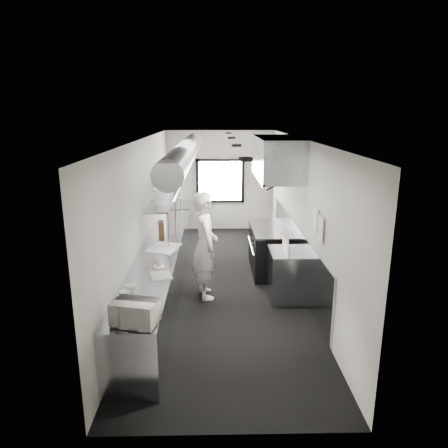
{
  "coord_description": "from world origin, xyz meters",
  "views": [
    {
      "loc": [
        -0.14,
        -7.62,
        3.27
      ],
      "look_at": [
        0.02,
        -0.2,
        1.27
      ],
      "focal_mm": 33.25,
      "sensor_mm": 36.0,
      "label": 1
    }
  ],
  "objects_px": {
    "microwave": "(135,313)",
    "plate_stack_a": "(160,197)",
    "small_plate": "(159,266)",
    "squeeze_bottle_e": "(284,242)",
    "range": "(271,249)",
    "knife_block": "(161,227)",
    "far_work_table": "(178,221)",
    "squeeze_bottle_c": "(284,247)",
    "plate_stack_d": "(168,182)",
    "deli_tub_a": "(131,289)",
    "exhaust_hood": "(277,158)",
    "squeeze_bottle_d": "(287,244)",
    "prep_counter": "(161,272)",
    "deli_tub_b": "(124,295)",
    "squeeze_bottle_a": "(288,252)",
    "bottle_station": "(287,275)",
    "cutting_board": "(164,248)",
    "plate_stack_b": "(163,191)",
    "squeeze_bottle_b": "(286,249)",
    "plate_stack_c": "(168,186)",
    "pass_shelf": "(166,197)",
    "line_cook": "(205,245)"
  },
  "relations": [
    {
      "from": "knife_block",
      "to": "plate_stack_b",
      "type": "bearing_deg",
      "value": 72.7
    },
    {
      "from": "range",
      "to": "squeeze_bottle_e",
      "type": "distance_m",
      "value": 1.25
    },
    {
      "from": "bottle_station",
      "to": "cutting_board",
      "type": "xyz_separation_m",
      "value": [
        -2.22,
        0.2,
        0.46
      ]
    },
    {
      "from": "exhaust_hood",
      "to": "prep_counter",
      "type": "relative_size",
      "value": 0.37
    },
    {
      "from": "knife_block",
      "to": "squeeze_bottle_e",
      "type": "xyz_separation_m",
      "value": [
        2.35,
        -0.91,
        -0.03
      ]
    },
    {
      "from": "squeeze_bottle_c",
      "to": "plate_stack_d",
      "type": "bearing_deg",
      "value": 133.45
    },
    {
      "from": "knife_block",
      "to": "range",
      "type": "bearing_deg",
      "value": -5.12
    },
    {
      "from": "exhaust_hood",
      "to": "squeeze_bottle_a",
      "type": "relative_size",
      "value": 12.08
    },
    {
      "from": "plate_stack_d",
      "to": "line_cook",
      "type": "bearing_deg",
      "value": -68.88
    },
    {
      "from": "range",
      "to": "deli_tub_a",
      "type": "bearing_deg",
      "value": -127.04
    },
    {
      "from": "far_work_table",
      "to": "plate_stack_a",
      "type": "distance_m",
      "value": 3.32
    },
    {
      "from": "far_work_table",
      "to": "squeeze_bottle_e",
      "type": "height_order",
      "value": "squeeze_bottle_e"
    },
    {
      "from": "squeeze_bottle_c",
      "to": "plate_stack_a",
      "type": "bearing_deg",
      "value": 160.03
    },
    {
      "from": "microwave",
      "to": "squeeze_bottle_a",
      "type": "xyz_separation_m",
      "value": [
        2.16,
        2.27,
        -0.05
      ]
    },
    {
      "from": "microwave",
      "to": "plate_stack_d",
      "type": "xyz_separation_m",
      "value": [
        -0.14,
        4.98,
        0.7
      ]
    },
    {
      "from": "small_plate",
      "to": "knife_block",
      "type": "distance_m",
      "value": 1.91
    },
    {
      "from": "squeeze_bottle_d",
      "to": "squeeze_bottle_a",
      "type": "bearing_deg",
      "value": -96.79
    },
    {
      "from": "range",
      "to": "squeeze_bottle_c",
      "type": "relative_size",
      "value": 9.95
    },
    {
      "from": "plate_stack_b",
      "to": "plate_stack_d",
      "type": "relative_size",
      "value": 0.85
    },
    {
      "from": "exhaust_hood",
      "to": "line_cook",
      "type": "distance_m",
      "value": 2.38
    },
    {
      "from": "prep_counter",
      "to": "squeeze_bottle_c",
      "type": "height_order",
      "value": "squeeze_bottle_c"
    },
    {
      "from": "plate_stack_a",
      "to": "plate_stack_b",
      "type": "relative_size",
      "value": 1.01
    },
    {
      "from": "small_plate",
      "to": "knife_block",
      "type": "height_order",
      "value": "knife_block"
    },
    {
      "from": "squeeze_bottle_c",
      "to": "small_plate",
      "type": "bearing_deg",
      "value": -160.87
    },
    {
      "from": "plate_stack_c",
      "to": "squeeze_bottle_e",
      "type": "distance_m",
      "value": 2.94
    },
    {
      "from": "cutting_board",
      "to": "deli_tub_b",
      "type": "bearing_deg",
      "value": -97.43
    },
    {
      "from": "pass_shelf",
      "to": "squeeze_bottle_a",
      "type": "distance_m",
      "value": 3.08
    },
    {
      "from": "range",
      "to": "small_plate",
      "type": "distance_m",
      "value": 3.0
    },
    {
      "from": "knife_block",
      "to": "squeeze_bottle_d",
      "type": "relative_size",
      "value": 1.33
    },
    {
      "from": "small_plate",
      "to": "squeeze_bottle_d",
      "type": "relative_size",
      "value": 0.97
    },
    {
      "from": "plate_stack_a",
      "to": "plate_stack_d",
      "type": "relative_size",
      "value": 0.86
    },
    {
      "from": "far_work_table",
      "to": "squeeze_bottle_a",
      "type": "height_order",
      "value": "squeeze_bottle_a"
    },
    {
      "from": "small_plate",
      "to": "squeeze_bottle_d",
      "type": "height_order",
      "value": "squeeze_bottle_d"
    },
    {
      "from": "deli_tub_b",
      "to": "knife_block",
      "type": "distance_m",
      "value": 3.05
    },
    {
      "from": "small_plate",
      "to": "cutting_board",
      "type": "height_order",
      "value": "cutting_board"
    },
    {
      "from": "microwave",
      "to": "knife_block",
      "type": "distance_m",
      "value": 3.74
    },
    {
      "from": "deli_tub_a",
      "to": "squeeze_bottle_b",
      "type": "xyz_separation_m",
      "value": [
        2.37,
        1.52,
        0.03
      ]
    },
    {
      "from": "range",
      "to": "knife_block",
      "type": "height_order",
      "value": "knife_block"
    },
    {
      "from": "plate_stack_c",
      "to": "cutting_board",
      "type": "bearing_deg",
      "value": -86.79
    },
    {
      "from": "bottle_station",
      "to": "plate_stack_b",
      "type": "distance_m",
      "value": 3.06
    },
    {
      "from": "microwave",
      "to": "plate_stack_a",
      "type": "bearing_deg",
      "value": 105.3
    },
    {
      "from": "knife_block",
      "to": "deli_tub_b",
      "type": "bearing_deg",
      "value": -102.73
    },
    {
      "from": "exhaust_hood",
      "to": "range",
      "type": "distance_m",
      "value": 1.92
    },
    {
      "from": "far_work_table",
      "to": "small_plate",
      "type": "distance_m",
      "value": 4.65
    },
    {
      "from": "far_work_table",
      "to": "knife_block",
      "type": "xyz_separation_m",
      "value": [
        -0.09,
        -2.72,
        0.58
      ]
    },
    {
      "from": "far_work_table",
      "to": "squeeze_bottle_b",
      "type": "xyz_separation_m",
      "value": [
        2.23,
        -4.06,
        0.54
      ]
    },
    {
      "from": "small_plate",
      "to": "squeeze_bottle_e",
      "type": "distance_m",
      "value": 2.38
    },
    {
      "from": "deli_tub_b",
      "to": "squeeze_bottle_d",
      "type": "distance_m",
      "value": 3.19
    },
    {
      "from": "exhaust_hood",
      "to": "squeeze_bottle_a",
      "type": "distance_m",
      "value": 2.2
    },
    {
      "from": "plate_stack_b",
      "to": "squeeze_bottle_c",
      "type": "height_order",
      "value": "plate_stack_b"
    }
  ]
}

